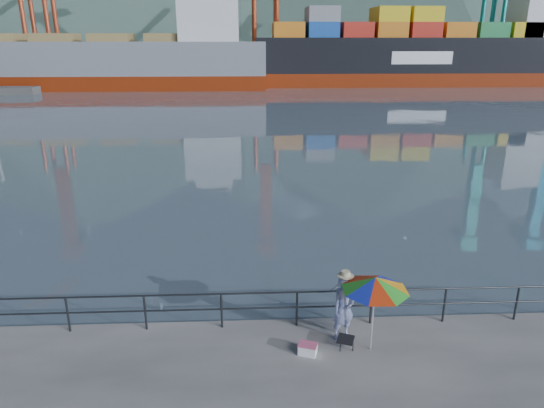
{
  "coord_description": "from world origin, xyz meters",
  "views": [
    {
      "loc": [
        1.8,
        -9.57,
        7.3
      ],
      "look_at": [
        2.54,
        6.0,
        2.0
      ],
      "focal_mm": 32.0,
      "sensor_mm": 36.0,
      "label": 1
    }
  ],
  "objects_px": {
    "beach_umbrella": "(375,284)",
    "container_ship": "(423,48)",
    "fisherman": "(344,308)",
    "cooler_bag": "(308,350)",
    "bulk_carrier": "(125,61)"
  },
  "relations": [
    {
      "from": "beach_umbrella",
      "to": "container_ship",
      "type": "distance_m",
      "value": 79.96
    },
    {
      "from": "fisherman",
      "to": "cooler_bag",
      "type": "xyz_separation_m",
      "value": [
        -0.98,
        -0.65,
        -0.75
      ]
    },
    {
      "from": "fisherman",
      "to": "bulk_carrier",
      "type": "distance_m",
      "value": 73.17
    },
    {
      "from": "beach_umbrella",
      "to": "container_ship",
      "type": "relative_size",
      "value": 0.04
    },
    {
      "from": "beach_umbrella",
      "to": "fisherman",
      "type": "bearing_deg",
      "value": 138.27
    },
    {
      "from": "fisherman",
      "to": "cooler_bag",
      "type": "height_order",
      "value": "fisherman"
    },
    {
      "from": "fisherman",
      "to": "cooler_bag",
      "type": "distance_m",
      "value": 1.39
    },
    {
      "from": "fisherman",
      "to": "container_ship",
      "type": "distance_m",
      "value": 79.71
    },
    {
      "from": "cooler_bag",
      "to": "bulk_carrier",
      "type": "relative_size",
      "value": 0.01
    },
    {
      "from": "beach_umbrella",
      "to": "cooler_bag",
      "type": "bearing_deg",
      "value": -176.06
    },
    {
      "from": "beach_umbrella",
      "to": "bulk_carrier",
      "type": "distance_m",
      "value": 73.83
    },
    {
      "from": "fisherman",
      "to": "container_ship",
      "type": "xyz_separation_m",
      "value": [
        27.57,
        74.63,
        5.01
      ]
    },
    {
      "from": "cooler_bag",
      "to": "bulk_carrier",
      "type": "distance_m",
      "value": 73.54
    },
    {
      "from": "beach_umbrella",
      "to": "container_ship",
      "type": "bearing_deg",
      "value": 70.27
    },
    {
      "from": "beach_umbrella",
      "to": "bulk_carrier",
      "type": "relative_size",
      "value": 0.04
    }
  ]
}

